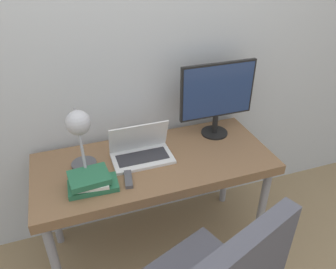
{
  "coord_description": "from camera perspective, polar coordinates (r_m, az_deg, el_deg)",
  "views": [
    {
      "loc": [
        -0.44,
        -1.21,
        1.89
      ],
      "look_at": [
        0.07,
        0.28,
        0.91
      ],
      "focal_mm": 35.0,
      "sensor_mm": 36.0,
      "label": 1
    }
  ],
  "objects": [
    {
      "name": "laptop",
      "position": [
        1.95,
        -4.69,
        -2.9
      ],
      "size": [
        0.35,
        0.21,
        0.22
      ],
      "color": "silver",
      "rests_on": "desk"
    },
    {
      "name": "tv_remote",
      "position": [
        1.81,
        -6.91,
        -7.74
      ],
      "size": [
        0.06,
        0.14,
        0.02
      ],
      "color": "#4C4C51",
      "rests_on": "desk"
    },
    {
      "name": "desk_lamp",
      "position": [
        1.68,
        -15.2,
        0.64
      ],
      "size": [
        0.14,
        0.3,
        0.43
      ],
      "color": "#4C4C51",
      "rests_on": "desk"
    },
    {
      "name": "wall_back",
      "position": [
        2.02,
        -5.91,
        14.79
      ],
      "size": [
        8.0,
        0.05,
        2.6
      ],
      "color": "silver",
      "rests_on": "ground_plane"
    },
    {
      "name": "book_stack",
      "position": [
        1.78,
        -13.21,
        -7.98
      ],
      "size": [
        0.26,
        0.18,
        0.08
      ],
      "color": "#286B47",
      "rests_on": "desk"
    },
    {
      "name": "monitor",
      "position": [
        2.09,
        8.6,
        6.86
      ],
      "size": [
        0.49,
        0.18,
        0.49
      ],
      "color": "black",
      "rests_on": "desk"
    },
    {
      "name": "desk",
      "position": [
        2.0,
        -2.29,
        -6.09
      ],
      "size": [
        1.41,
        0.61,
        0.73
      ],
      "color": "brown",
      "rests_on": "ground_plane"
    }
  ]
}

